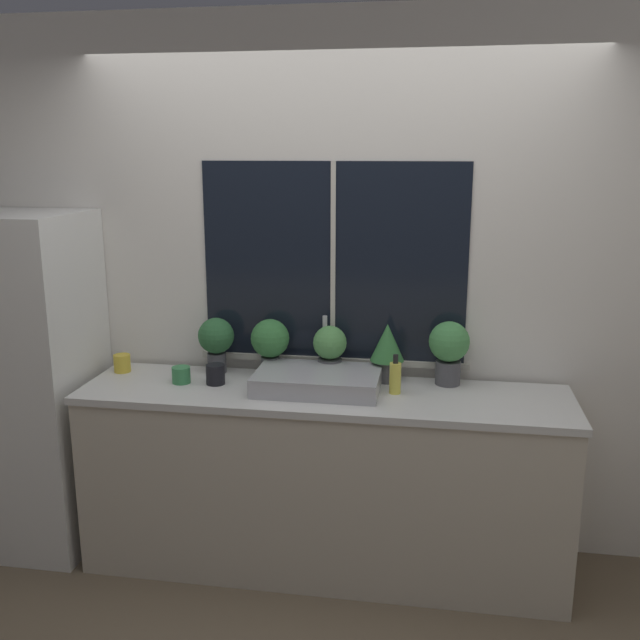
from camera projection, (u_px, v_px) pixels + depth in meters
ground_plane at (313, 596)px, 3.34m from camera, size 14.00×14.00×0.00m
wall_back at (334, 289)px, 3.63m from camera, size 8.00×0.09×2.70m
wall_left at (35, 254)px, 4.81m from camera, size 0.06×7.00×2.70m
counter at (323, 480)px, 3.50m from camera, size 2.35×0.58×0.92m
refrigerator at (25, 383)px, 3.66m from camera, size 0.67×0.63×1.74m
sink at (318, 380)px, 3.41m from camera, size 0.59×0.43×0.31m
potted_plant_far_left at (216, 339)px, 3.65m from camera, size 0.18×0.18×0.29m
potted_plant_left at (270, 341)px, 3.60m from camera, size 0.19×0.19×0.29m
potted_plant_center at (329, 349)px, 3.56m from camera, size 0.17×0.17×0.27m
potted_plant_right at (387, 349)px, 3.51m from camera, size 0.17×0.17×0.29m
potted_plant_far_right at (449, 347)px, 3.46m from camera, size 0.20×0.20×0.32m
soap_bottle at (395, 377)px, 3.35m from camera, size 0.06×0.06×0.19m
mug_black at (215, 374)px, 3.49m from camera, size 0.09×0.09×0.10m
mug_green at (181, 375)px, 3.51m from camera, size 0.09×0.09×0.08m
mug_yellow at (122, 363)px, 3.68m from camera, size 0.09×0.09×0.09m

